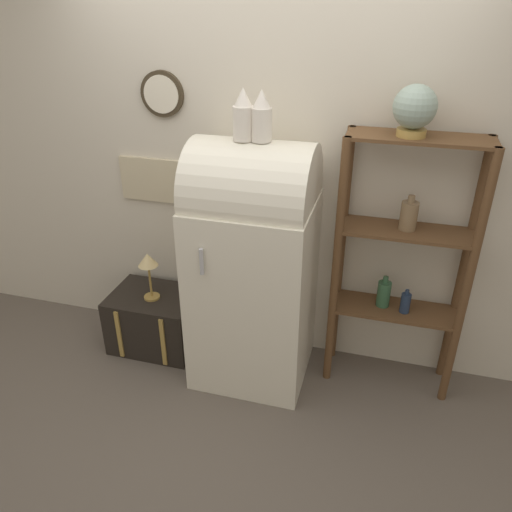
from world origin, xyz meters
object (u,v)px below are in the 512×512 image
globe (415,109)px  vase_center (262,117)px  vase_left (243,116)px  desk_lamp (148,264)px  refrigerator (253,262)px  suitcase_trunk (156,320)px

globe → vase_center: size_ratio=0.97×
globe → vase_left: size_ratio=0.95×
vase_center → desk_lamp: (-0.80, 0.04, -1.04)m
vase_center → vase_left: bearing=-177.5°
refrigerator → vase_center: 0.89m
globe → vase_left: globe is taller
suitcase_trunk → vase_center: bearing=-5.2°
desk_lamp → refrigerator: bearing=-2.3°
vase_left → vase_center: (0.10, 0.00, -0.00)m
suitcase_trunk → vase_center: (0.81, -0.07, 1.51)m
refrigerator → desk_lamp: size_ratio=4.57×
refrigerator → vase_left: size_ratio=5.75×
refrigerator → vase_center: size_ratio=5.85×
vase_left → desk_lamp: 1.25m
desk_lamp → globe: bearing=4.0°
suitcase_trunk → vase_left: 1.68m
vase_center → desk_lamp: 1.31m
suitcase_trunk → globe: size_ratio=2.28×
suitcase_trunk → vase_left: (0.71, -0.08, 1.52)m
vase_left → refrigerator: bearing=17.8°
suitcase_trunk → desk_lamp: bearing=-71.8°
vase_left → desk_lamp: bearing=176.3°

